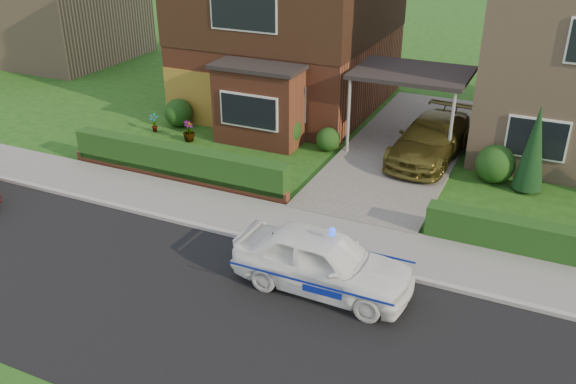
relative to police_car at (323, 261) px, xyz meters
The scene contains 21 objects.
ground 2.09m from the police_car, 103.81° to the right, with size 120.00×120.00×0.00m, color #1C4913.
road 2.09m from the police_car, 103.81° to the right, with size 60.00×6.00×0.02m, color black.
kerb 1.39m from the police_car, 112.38° to the left, with size 60.00×0.16×0.12m, color #9E9993.
sidewalk 2.33m from the police_car, 102.10° to the left, with size 60.00×2.00×0.10m, color slate.
driveway 9.13m from the police_car, 92.96° to the left, with size 3.80×12.00×0.12m, color #666059.
house_left 13.88m from the police_car, 117.54° to the left, with size 7.50×9.53×7.25m.
carport_link 9.26m from the police_car, 92.97° to the left, with size 3.80×3.00×2.77m.
garage_door 11.87m from the police_car, 137.28° to the left, with size 2.20×0.10×2.10m, color olive.
dwarf_wall 7.15m from the police_car, 151.60° to the left, with size 7.70×0.25×0.36m, color brown.
hedge_left 7.23m from the police_car, 150.55° to the left, with size 7.50×0.55×0.90m, color #1B3C13.
shrub_left_far 11.75m from the police_car, 139.76° to the left, with size 1.08×1.08×1.08m, color #1B3C13.
shrub_left_mid 8.64m from the police_car, 121.16° to the left, with size 1.32×1.32×1.32m, color #1B3C13.
shrub_left_near 8.21m from the police_car, 110.46° to the left, with size 0.84×0.84×0.84m, color #1B3C13.
shrub_right_near 7.97m from the police_car, 69.97° to the left, with size 1.20×1.20×1.20m, color #1B3C13.
conifer_a 8.21m from the police_car, 62.90° to the left, with size 0.90×0.90×2.60m, color black.
neighbour_left 24.92m from the police_car, 145.46° to the left, with size 6.50×7.00×5.20m, color tan.
police_car is the anchor object (origin of this frame).
driveway_car 8.26m from the police_car, 86.32° to the left, with size 1.88×4.63×1.34m, color brown.
potted_plant_a 11.59m from the police_car, 144.82° to the left, with size 0.37×0.25×0.71m, color gray.
potted_plant_b 5.67m from the police_car, 126.88° to the left, with size 0.32×0.39×0.72m, color gray.
potted_plant_c 10.06m from the police_car, 140.41° to the left, with size 0.42×0.42×0.75m, color gray.
Camera 1 is at (4.59, -8.88, 8.16)m, focal length 38.00 mm.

